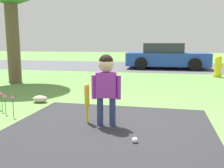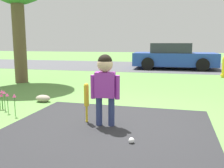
{
  "view_description": "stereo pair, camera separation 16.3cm",
  "coord_description": "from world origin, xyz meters",
  "px_view_note": "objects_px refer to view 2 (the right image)",
  "views": [
    {
      "loc": [
        0.6,
        -3.72,
        1.23
      ],
      "look_at": [
        -0.25,
        0.19,
        0.57
      ],
      "focal_mm": 40.0,
      "sensor_mm": 36.0,
      "label": 1
    },
    {
      "loc": [
        0.76,
        -3.68,
        1.23
      ],
      "look_at": [
        -0.25,
        0.19,
        0.57
      ],
      "focal_mm": 40.0,
      "sensor_mm": 36.0,
      "label": 2
    }
  ],
  "objects_px": {
    "sports_ball": "(131,140)",
    "parked_car": "(174,57)",
    "child": "(105,80)",
    "baseball_bat": "(86,97)"
  },
  "relations": [
    {
      "from": "baseball_bat",
      "to": "sports_ball",
      "type": "xyz_separation_m",
      "value": [
        0.83,
        -0.64,
        -0.37
      ]
    },
    {
      "from": "child",
      "to": "sports_ball",
      "type": "xyz_separation_m",
      "value": [
        0.5,
        -0.57,
        -0.66
      ]
    },
    {
      "from": "sports_ball",
      "to": "child",
      "type": "bearing_deg",
      "value": 131.57
    },
    {
      "from": "sports_ball",
      "to": "parked_car",
      "type": "xyz_separation_m",
      "value": [
        0.32,
        9.53,
        0.54
      ]
    },
    {
      "from": "baseball_bat",
      "to": "parked_car",
      "type": "height_order",
      "value": "parked_car"
    },
    {
      "from": "child",
      "to": "parked_car",
      "type": "height_order",
      "value": "parked_car"
    },
    {
      "from": "baseball_bat",
      "to": "child",
      "type": "bearing_deg",
      "value": -13.33
    },
    {
      "from": "sports_ball",
      "to": "parked_car",
      "type": "bearing_deg",
      "value": 88.06
    },
    {
      "from": "baseball_bat",
      "to": "parked_car",
      "type": "bearing_deg",
      "value": 82.63
    },
    {
      "from": "baseball_bat",
      "to": "parked_car",
      "type": "xyz_separation_m",
      "value": [
        1.15,
        8.89,
        0.18
      ]
    }
  ]
}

